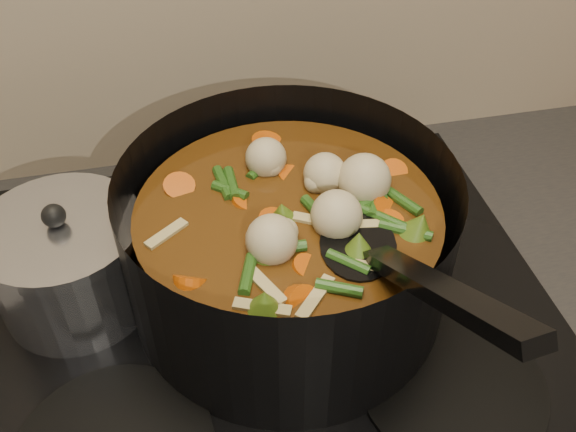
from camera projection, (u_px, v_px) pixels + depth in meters
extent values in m
cube|color=black|center=(265.00, 337.00, 0.72)|extent=(2.64, 0.64, 0.05)
cube|color=black|center=(264.00, 317.00, 0.69)|extent=(0.62, 0.54, 0.02)
cylinder|color=black|center=(452.00, 385.00, 0.62)|extent=(0.18, 0.18, 0.01)
cylinder|color=black|center=(109.00, 248.00, 0.75)|extent=(0.18, 0.18, 0.01)
cylinder|color=black|center=(369.00, 209.00, 0.80)|extent=(0.18, 0.18, 0.01)
cylinder|color=black|center=(288.00, 241.00, 0.65)|extent=(0.35, 0.35, 0.16)
cylinder|color=black|center=(288.00, 290.00, 0.70)|extent=(0.32, 0.32, 0.01)
cylinder|color=#4D2F0D|center=(288.00, 250.00, 0.66)|extent=(0.30, 0.30, 0.11)
cylinder|color=#DF510A|center=(332.00, 205.00, 0.63)|extent=(0.03, 0.04, 0.03)
cylinder|color=#DF510A|center=(324.00, 168.00, 0.67)|extent=(0.05, 0.04, 0.03)
cylinder|color=#DF510A|center=(252.00, 147.00, 0.70)|extent=(0.05, 0.05, 0.03)
cylinder|color=#DF510A|center=(231.00, 197.00, 0.64)|extent=(0.04, 0.04, 0.03)
cylinder|color=#DF510A|center=(196.00, 244.00, 0.59)|extent=(0.04, 0.04, 0.03)
cylinder|color=#DF510A|center=(277.00, 243.00, 0.59)|extent=(0.05, 0.05, 0.03)
cylinder|color=#DF510A|center=(339.00, 259.00, 0.58)|extent=(0.04, 0.04, 0.03)
cylinder|color=#DF510A|center=(405.00, 219.00, 0.61)|extent=(0.04, 0.04, 0.03)
cylinder|color=#DF510A|center=(332.00, 184.00, 0.65)|extent=(0.05, 0.05, 0.03)
cylinder|color=#DF510A|center=(284.00, 152.00, 0.69)|extent=(0.04, 0.05, 0.03)
cylinder|color=#DF510A|center=(254.00, 193.00, 0.64)|extent=(0.04, 0.03, 0.03)
cylinder|color=#DF510A|center=(207.00, 222.00, 0.61)|extent=(0.04, 0.05, 0.03)
cylinder|color=#DF510A|center=(220.00, 287.00, 0.55)|extent=(0.05, 0.05, 0.03)
sphere|color=beige|center=(357.00, 190.00, 0.62)|extent=(0.05, 0.05, 0.05)
sphere|color=beige|center=(270.00, 158.00, 0.66)|extent=(0.05, 0.05, 0.05)
sphere|color=beige|center=(218.00, 216.00, 0.60)|extent=(0.05, 0.05, 0.05)
sphere|color=beige|center=(317.00, 248.00, 0.57)|extent=(0.05, 0.05, 0.05)
sphere|color=beige|center=(351.00, 181.00, 0.63)|extent=(0.05, 0.05, 0.05)
cone|color=#4A6D1B|center=(329.00, 272.00, 0.55)|extent=(0.04, 0.04, 0.04)
cone|color=#4A6D1B|center=(373.00, 178.00, 0.65)|extent=(0.04, 0.04, 0.04)
cone|color=#4A6D1B|center=(246.00, 153.00, 0.68)|extent=(0.04, 0.04, 0.04)
cone|color=#4A6D1B|center=(199.00, 241.00, 0.58)|extent=(0.04, 0.04, 0.04)
cone|color=#4A6D1B|center=(350.00, 263.00, 0.56)|extent=(0.04, 0.04, 0.04)
cylinder|color=#2B5619|center=(313.00, 178.00, 0.65)|extent=(0.01, 0.04, 0.01)
cylinder|color=#2B5619|center=(259.00, 140.00, 0.70)|extent=(0.04, 0.04, 0.01)
cylinder|color=#2B5619|center=(207.00, 179.00, 0.65)|extent=(0.05, 0.02, 0.01)
cylinder|color=#2B5619|center=(217.00, 224.00, 0.60)|extent=(0.03, 0.04, 0.01)
cylinder|color=#2B5619|center=(266.00, 240.00, 0.58)|extent=(0.03, 0.04, 0.01)
cylinder|color=#2B5619|center=(342.00, 288.00, 0.54)|extent=(0.05, 0.02, 0.01)
cylinder|color=#2B5619|center=(382.00, 228.00, 0.60)|extent=(0.04, 0.04, 0.01)
cylinder|color=#2B5619|center=(351.00, 185.00, 0.64)|extent=(0.01, 0.04, 0.01)
cylinder|color=#2B5619|center=(301.00, 175.00, 0.65)|extent=(0.04, 0.04, 0.01)
cylinder|color=#2B5619|center=(233.00, 147.00, 0.69)|extent=(0.05, 0.02, 0.01)
cylinder|color=#2B5619|center=(196.00, 194.00, 0.63)|extent=(0.03, 0.04, 0.01)
cylinder|color=#2B5619|center=(225.00, 237.00, 0.59)|extent=(0.03, 0.04, 0.01)
cylinder|color=#2B5619|center=(281.00, 243.00, 0.58)|extent=(0.05, 0.02, 0.01)
cylinder|color=#2B5619|center=(371.00, 274.00, 0.55)|extent=(0.04, 0.04, 0.01)
cube|color=tan|center=(212.00, 186.00, 0.64)|extent=(0.05, 0.01, 0.00)
cube|color=tan|center=(229.00, 254.00, 0.57)|extent=(0.02, 0.05, 0.00)
cube|color=tan|center=(338.00, 259.00, 0.57)|extent=(0.05, 0.03, 0.00)
cube|color=tan|center=(368.00, 192.00, 0.63)|extent=(0.04, 0.04, 0.00)
cube|color=tan|center=(290.00, 156.00, 0.68)|extent=(0.03, 0.05, 0.00)
cube|color=tan|center=(210.00, 189.00, 0.64)|extent=(0.05, 0.02, 0.00)
cube|color=tan|center=(233.00, 256.00, 0.57)|extent=(0.01, 0.05, 0.00)
ellipsoid|color=black|center=(358.00, 246.00, 0.58)|extent=(0.09, 0.11, 0.01)
cube|color=black|center=(440.00, 291.00, 0.47)|extent=(0.05, 0.20, 0.12)
cylinder|color=silver|center=(71.00, 267.00, 0.67)|extent=(0.16, 0.16, 0.10)
cylinder|color=silver|center=(58.00, 229.00, 0.63)|extent=(0.16, 0.16, 0.01)
sphere|color=black|center=(54.00, 216.00, 0.62)|extent=(0.02, 0.02, 0.02)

